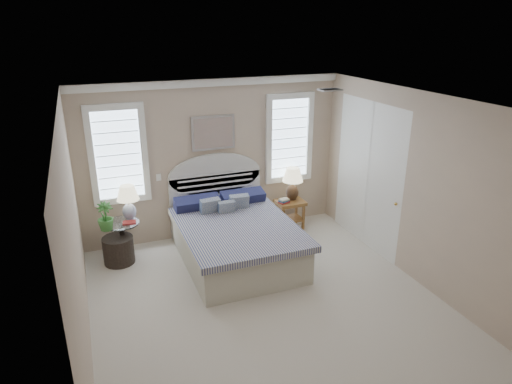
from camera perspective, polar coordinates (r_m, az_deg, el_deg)
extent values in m
cube|color=beige|center=(6.25, 1.73, -14.15)|extent=(4.50, 5.00, 0.01)
cube|color=white|center=(5.21, 2.05, 11.06)|extent=(4.50, 5.00, 0.01)
cube|color=#C7AD95|center=(7.82, -5.32, 4.08)|extent=(4.50, 0.02, 2.70)
cube|color=#C7AD95|center=(5.21, -21.67, -6.08)|extent=(0.02, 5.00, 2.70)
cube|color=#C7AD95|center=(6.74, 19.77, 0.19)|extent=(0.02, 5.00, 2.70)
cube|color=white|center=(7.51, -5.57, 13.47)|extent=(4.50, 0.08, 0.12)
cube|color=#B2B2B2|center=(6.45, 9.24, 12.50)|extent=(0.30, 0.20, 0.02)
cube|color=white|center=(7.67, -12.07, 1.82)|extent=(0.08, 0.01, 0.12)
cube|color=#C9E5FF|center=(7.47, -16.86, 4.50)|extent=(0.90, 0.06, 1.60)
cube|color=#C9E5FF|center=(8.21, 4.14, 6.73)|extent=(0.90, 0.06, 1.60)
cube|color=silver|center=(7.66, -5.35, 7.38)|extent=(0.74, 0.04, 0.58)
cube|color=white|center=(7.66, 13.80, 2.05)|extent=(0.02, 1.80, 2.40)
cube|color=beige|center=(7.18, -2.41, -6.67)|extent=(1.60, 2.10, 0.55)
cube|color=navy|center=(6.99, -2.31, -4.56)|extent=(1.72, 2.15, 0.10)
cube|color=silver|center=(8.03, -5.02, -1.51)|extent=(1.62, 0.08, 1.10)
cube|color=#1C1F46|center=(7.61, -7.34, -1.40)|extent=(0.75, 0.31, 0.23)
cube|color=#1C1F46|center=(7.82, -1.66, -0.62)|extent=(0.75, 0.31, 0.23)
cube|color=#395281|center=(7.45, -5.78, -2.01)|extent=(0.33, 0.20, 0.34)
cube|color=#395281|center=(7.58, -2.14, -1.49)|extent=(0.33, 0.20, 0.34)
cube|color=#395281|center=(7.43, -3.71, -2.17)|extent=(0.28, 0.14, 0.29)
cylinder|color=black|center=(7.65, -16.07, -7.90)|extent=(0.32, 0.32, 0.03)
cylinder|color=black|center=(7.52, -16.29, -5.99)|extent=(0.08, 0.08, 0.60)
cylinder|color=silver|center=(7.39, -16.53, -3.77)|extent=(0.56, 0.56, 0.02)
cube|color=brown|center=(8.22, 4.29, -1.31)|extent=(0.50, 0.40, 0.06)
cube|color=brown|center=(8.35, 4.23, -3.35)|extent=(0.44, 0.34, 0.03)
cube|color=brown|center=(8.12, 3.42, -3.61)|extent=(0.04, 0.04, 0.47)
cube|color=brown|center=(8.37, 2.57, -2.82)|extent=(0.04, 0.04, 0.47)
cube|color=brown|center=(8.28, 5.94, -3.18)|extent=(0.04, 0.04, 0.47)
cube|color=brown|center=(8.53, 5.03, -2.43)|extent=(0.04, 0.04, 0.47)
cylinder|color=black|center=(7.47, -16.79, -6.96)|extent=(0.61, 0.61, 0.43)
cylinder|color=white|center=(7.48, -15.46, -3.13)|extent=(0.14, 0.14, 0.03)
ellipsoid|color=white|center=(7.44, -15.54, -2.36)|extent=(0.25, 0.25, 0.26)
cylinder|color=gold|center=(7.38, -15.66, -1.19)|extent=(0.03, 0.03, 0.10)
cylinder|color=black|center=(8.28, 4.54, -0.81)|extent=(0.16, 0.16, 0.03)
ellipsoid|color=black|center=(8.24, 4.56, -0.04)|extent=(0.29, 0.29, 0.28)
cylinder|color=gold|center=(8.18, 4.59, 1.10)|extent=(0.04, 0.04, 0.10)
imported|color=#37772F|center=(7.12, -18.32, -2.94)|extent=(0.31, 0.31, 0.43)
cube|color=#A42929|center=(7.32, -15.55, -3.70)|extent=(0.21, 0.16, 0.03)
cube|color=#A42929|center=(8.12, 3.52, -1.27)|extent=(0.22, 0.19, 0.02)
cube|color=#29517D|center=(8.11, 3.52, -1.10)|extent=(0.21, 0.18, 0.02)
cube|color=beige|center=(8.10, 3.53, -0.93)|extent=(0.19, 0.16, 0.02)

